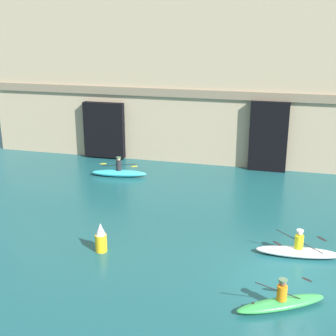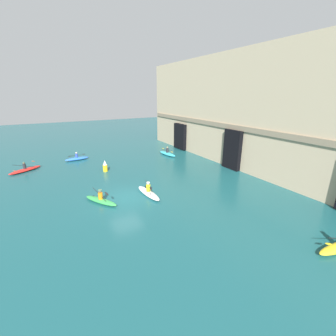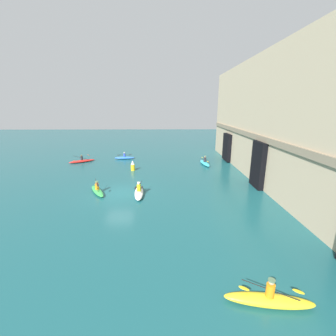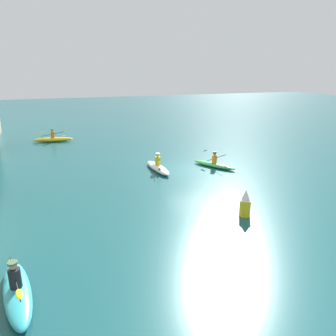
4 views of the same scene
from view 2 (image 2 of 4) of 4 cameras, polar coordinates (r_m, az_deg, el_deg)
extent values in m
plane|color=#195156|center=(19.20, -10.82, -7.44)|extent=(120.00, 120.00, 0.00)
cube|color=tan|center=(28.11, 23.17, 13.03)|extent=(40.17, 6.80, 12.69)
cube|color=#7C6E59|center=(25.67, 17.85, 9.58)|extent=(39.37, 0.24, 0.53)
cube|color=black|center=(35.07, 3.19, 8.05)|extent=(2.86, 0.70, 3.81)
cube|color=black|center=(26.51, 16.13, 4.51)|extent=(2.38, 0.70, 4.46)
ellipsoid|color=#33B2C6|center=(31.68, -0.17, 3.63)|extent=(3.51, 1.25, 0.41)
cylinder|color=#232328|center=(31.56, -0.17, 4.50)|extent=(0.35, 0.35, 0.59)
sphere|color=tan|center=(31.46, -0.17, 5.23)|extent=(0.23, 0.23, 0.23)
cylinder|color=#4C6B4C|center=(31.44, -0.17, 5.40)|extent=(0.29, 0.29, 0.06)
cylinder|color=black|center=(31.55, -0.17, 4.55)|extent=(2.14, 0.47, 0.19)
ellipsoid|color=yellow|center=(30.87, 1.00, 4.11)|extent=(0.47, 0.27, 0.08)
ellipsoid|color=yellow|center=(32.26, -1.29, 4.98)|extent=(0.47, 0.27, 0.08)
ellipsoid|color=white|center=(19.35, -4.98, -6.37)|extent=(3.46, 1.02, 0.37)
cylinder|color=gold|center=(19.15, -5.02, -5.08)|extent=(0.36, 0.36, 0.58)
sphere|color=beige|center=(19.00, -5.06, -3.96)|extent=(0.23, 0.23, 0.23)
cylinder|color=silver|center=(18.96, -5.06, -3.70)|extent=(0.29, 0.29, 0.06)
cylinder|color=black|center=(19.14, -5.03, -5.00)|extent=(1.94, 0.41, 0.70)
ellipsoid|color=black|center=(20.04, -5.58, -4.84)|extent=(0.46, 0.26, 0.19)
ellipsoid|color=black|center=(18.25, -4.42, -5.18)|extent=(0.46, 0.26, 0.19)
ellipsoid|color=blue|center=(31.60, -22.10, 2.20)|extent=(0.94, 2.99, 0.39)
cylinder|color=#2D47B7|center=(31.49, -22.19, 2.94)|extent=(0.30, 0.30, 0.47)
sphere|color=tan|center=(31.42, -22.27, 3.52)|extent=(0.19, 0.19, 0.19)
cylinder|color=silver|center=(31.40, -22.28, 3.65)|extent=(0.23, 0.23, 0.06)
cylinder|color=black|center=(31.49, -22.20, 2.98)|extent=(0.19, 2.03, 0.15)
ellipsoid|color=black|center=(31.65, -20.64, 3.34)|extent=(0.21, 0.45, 0.08)
ellipsoid|color=black|center=(31.35, -23.78, 2.62)|extent=(0.21, 0.45, 0.08)
ellipsoid|color=yellow|center=(15.48, 35.62, -15.38)|extent=(0.31, 0.48, 0.13)
ellipsoid|color=red|center=(29.69, -32.51, -0.42)|extent=(2.62, 3.43, 0.33)
cylinder|color=#232328|center=(29.57, -32.65, 0.39)|extent=(0.30, 0.30, 0.55)
sphere|color=#9E704C|center=(29.48, -32.77, 1.07)|extent=(0.18, 0.18, 0.18)
cylinder|color=#4C6B4C|center=(29.46, -32.80, 1.20)|extent=(0.23, 0.23, 0.06)
cylinder|color=black|center=(29.57, -32.66, 0.44)|extent=(0.70, 2.07, 0.79)
ellipsoid|color=#D84C19|center=(29.71, -31.01, 1.48)|extent=(0.30, 0.47, 0.19)
ellipsoid|color=#D84C19|center=(29.46, -34.33, -0.62)|extent=(0.30, 0.47, 0.19)
ellipsoid|color=green|center=(18.80, -16.66, -7.96)|extent=(3.15, 2.23, 0.32)
cylinder|color=orange|center=(18.62, -16.78, -6.78)|extent=(0.35, 0.35, 0.53)
sphere|color=brown|center=(18.47, -16.89, -5.70)|extent=(0.24, 0.24, 0.24)
cylinder|color=#4C6B4C|center=(18.43, -16.92, -5.42)|extent=(0.30, 0.30, 0.06)
cylinder|color=black|center=(18.61, -16.79, -6.71)|extent=(1.79, 0.77, 0.94)
ellipsoid|color=black|center=(19.42, -18.14, -7.08)|extent=(0.46, 0.33, 0.23)
ellipsoid|color=black|center=(17.81, -15.31, -6.31)|extent=(0.46, 0.33, 0.23)
cylinder|color=yellow|center=(25.94, -15.65, -0.03)|extent=(0.49, 0.49, 0.75)
cone|color=white|center=(25.75, -15.77, 1.32)|extent=(0.42, 0.42, 0.52)
camera|label=1|loc=(20.19, -64.17, 11.48)|focal=50.00mm
camera|label=3|loc=(9.79, 76.58, 0.59)|focal=24.00mm
camera|label=4|loc=(38.40, -9.07, 15.54)|focal=35.00mm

